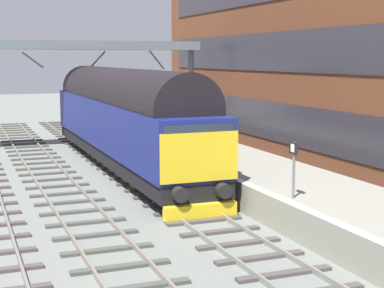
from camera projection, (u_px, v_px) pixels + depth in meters
The scene contains 7 objects.
ground_plane at pixel (183, 208), 20.56m from camera, with size 140.00×140.00×0.00m, color slate.
track_main at pixel (183, 207), 20.56m from camera, with size 2.50×60.00×0.15m.
track_adjacent_west at pixel (82, 217), 19.29m from camera, with size 2.50×60.00×0.15m.
station_platform at pixel (276, 186), 21.79m from camera, with size 4.00×44.00×1.01m.
diesel_locomotive at pixel (122, 116), 27.63m from camera, with size 2.74×19.48×4.68m.
platform_number_sign at pixel (294, 160), 17.66m from camera, with size 0.10×0.44×1.68m.
overhead_footbridge at pixel (65, 50), 34.09m from camera, with size 15.82×2.00×6.11m.
Camera 1 is at (-7.01, -18.77, 5.14)m, focal length 55.93 mm.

